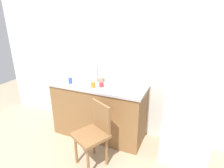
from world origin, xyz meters
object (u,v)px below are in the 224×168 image
Objects in this scene: refrigerator at (187,121)px; chair at (94,132)px; cup_orange at (93,85)px; cup_white at (121,82)px; cup_red at (101,84)px; cup_blue at (70,81)px; terracotta_bowl at (101,79)px.

refrigerator is 1.29× the size of chair.
cup_white reaches higher than cup_orange.
chair is at bearing -75.28° from cup_red.
refrigerator is 12.29× the size of cup_blue.
refrigerator is 8.60× the size of terracotta_bowl.
refrigerator reaches higher than cup_blue.
chair is 0.87m from cup_white.
terracotta_bowl is 0.37m from cup_white.
refrigerator is at bearing 7.13° from cup_orange.
cup_orange reaches higher than terracotta_bowl.
refrigerator is at bearing 4.91° from cup_blue.
terracotta_bowl is at bearing 174.71° from refrigerator.
cup_blue reaches higher than cup_red.
cup_orange is at bearing -143.59° from cup_white.
cup_blue is at bearing -175.09° from refrigerator.
cup_blue is at bearing 177.55° from cup_orange.
cup_red is 0.30m from cup_white.
cup_orange is at bearing -86.18° from terracotta_bowl.
cup_red is 0.53m from cup_blue.
cup_blue reaches higher than chair.
chair is 0.71m from cup_orange.
cup_blue is at bearing -162.77° from cup_white.
chair is at bearing -35.85° from cup_blue.
terracotta_bowl is at bearing 118.79° from cup_red.
refrigerator is 1.30m from chair.
cup_orange is at bearing -142.07° from cup_red.
cup_orange reaches higher than cup_red.
chair is 0.94m from terracotta_bowl.
cup_white is (-1.03, 0.08, 0.41)m from refrigerator.
refrigerator is 1.34m from cup_red.
cup_blue is at bearing -144.67° from terracotta_bowl.
cup_white reaches higher than chair.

